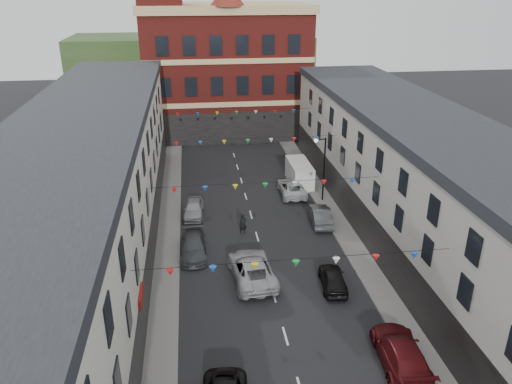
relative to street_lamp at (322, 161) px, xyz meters
name	(u,v)px	position (x,y,z in m)	size (l,w,h in m)	color
ground	(274,295)	(-6.55, -14.00, -3.90)	(160.00, 160.00, 0.00)	black
pavement_left	(166,285)	(-13.45, -12.00, -3.83)	(1.80, 64.00, 0.15)	#605E5B
pavement_right	(367,270)	(0.35, -12.00, -3.83)	(1.80, 64.00, 0.15)	#605E5B
terrace_left	(74,224)	(-18.33, -13.00, 1.44)	(8.40, 56.00, 10.70)	beige
terrace_right	(451,210)	(5.23, -13.00, 0.95)	(8.40, 56.00, 9.70)	#BBB9AF
civic_building	(226,69)	(-6.55, 23.95, 4.23)	(20.60, 13.30, 18.50)	maroon
clock_tower	(161,15)	(-14.05, 21.00, 11.03)	(5.60, 5.60, 30.00)	maroon
distant_hill	(193,66)	(-10.55, 48.00, 1.10)	(40.00, 14.00, 10.00)	#2D4620
street_lamp	(322,161)	(0.00, 0.00, 0.00)	(1.10, 0.36, 6.00)	black
car_left_d	(193,247)	(-11.54, -8.16, -3.23)	(1.90, 4.67, 1.36)	#393C40
car_left_e	(194,208)	(-11.41, -1.51, -3.21)	(1.63, 4.06, 1.38)	#979A9F
car_right_c	(401,353)	(-1.05, -21.06, -3.12)	(2.21, 5.43, 1.58)	#561115
car_right_d	(333,279)	(-2.58, -13.60, -3.25)	(1.55, 3.84, 1.31)	black
car_right_e	(320,215)	(-1.05, -4.32, -3.20)	(1.50, 4.30, 1.42)	#424548
car_right_f	(292,187)	(-2.21, 1.93, -3.22)	(2.29, 4.96, 1.38)	silver
moving_car	(252,269)	(-7.70, -11.92, -3.10)	(2.66, 5.78, 1.61)	#A9AAB0
white_van	(299,173)	(-0.95, 4.46, -2.81)	(1.91, 4.96, 2.20)	silver
pedestrian	(243,224)	(-7.59, -5.38, -3.05)	(0.63, 0.41, 1.71)	black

